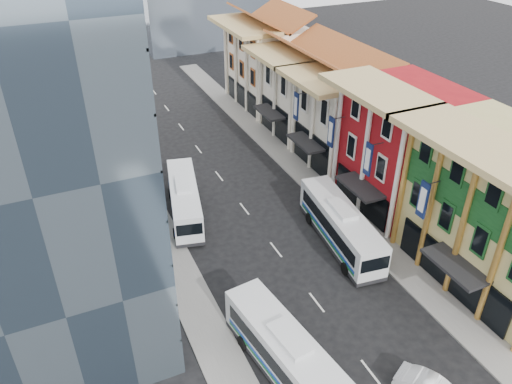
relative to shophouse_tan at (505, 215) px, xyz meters
name	(u,v)px	position (x,y,z in m)	size (l,w,h in m)	color
sidewalk_right	(320,189)	(-5.50, 17.00, -5.92)	(3.00, 90.00, 0.15)	slate
sidewalk_left	(159,229)	(-22.50, 17.00, -5.92)	(3.00, 90.00, 0.15)	slate
shophouse_tan	(505,215)	(0.00, 0.00, 0.00)	(8.00, 14.00, 12.00)	tan
shophouse_red	(403,148)	(0.00, 12.00, 0.00)	(8.00, 10.00, 12.00)	maroon
shophouse_cream_near	(346,120)	(0.00, 21.50, -1.00)	(8.00, 9.00, 10.00)	white
shophouse_cream_mid	(305,93)	(0.00, 30.50, -1.00)	(8.00, 9.00, 10.00)	white
shophouse_cream_far	(269,65)	(0.00, 41.00, -0.50)	(8.00, 12.00, 11.00)	white
office_tower	(20,101)	(-31.00, 14.00, 9.00)	(12.00, 26.00, 30.00)	#394A5B
office_block_far	(39,97)	(-30.00, 37.00, 1.00)	(10.00, 18.00, 14.00)	gray
bus_left_near	(289,357)	(-19.06, -2.02, -4.12)	(2.74, 11.70, 3.75)	silver
bus_left_far	(184,199)	(-19.50, 18.45, -4.23)	(2.58, 11.01, 3.53)	white
bus_right	(341,225)	(-8.50, 8.61, -4.09)	(2.79, 11.92, 3.82)	silver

